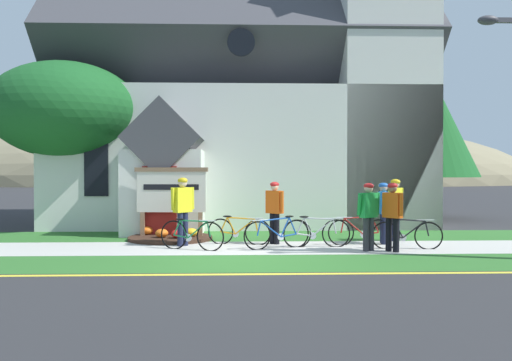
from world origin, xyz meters
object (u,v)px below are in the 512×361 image
yard_deciduous_tree (66,111)px  cyclist_in_orange_jersey (275,208)px  bicycle_green (360,231)px  roadside_conifer (426,121)px  cyclist_in_white_jersey (383,208)px  bicycle_orange (316,232)px  bicycle_white (407,234)px  cyclist_in_blue_jersey (393,211)px  bicycle_yellow (277,234)px  bicycle_red (239,231)px  cyclist_in_red_jersey (183,205)px  bicycle_silver (192,235)px  cyclist_in_green_jersey (369,211)px  cyclist_in_yellow_jersey (395,204)px  church_sign (171,192)px

yard_deciduous_tree → cyclist_in_orange_jersey: bearing=-29.3°
bicycle_green → roadside_conifer: roadside_conifer is taller
roadside_conifer → cyclist_in_white_jersey: bearing=-117.3°
bicycle_orange → cyclist_in_orange_jersey: (-1.03, 0.60, 0.60)m
bicycle_white → cyclist_in_blue_jersey: (-0.49, -0.44, 0.61)m
bicycle_orange → bicycle_yellow: bearing=-169.4°
bicycle_white → cyclist_in_orange_jersey: (-3.23, 1.00, 0.61)m
bicycle_red → cyclist_in_red_jersey: 1.63m
bicycle_silver → bicycle_yellow: bicycle_yellow is taller
bicycle_orange → cyclist_in_green_jersey: 1.48m
bicycle_silver → cyclist_in_orange_jersey: bearing=24.0°
cyclist_in_green_jersey → cyclist_in_white_jersey: bearing=60.0°
roadside_conifer → cyclist_in_orange_jersey: bearing=-132.2°
bicycle_silver → cyclist_in_white_jersey: size_ratio=0.99×
cyclist_in_blue_jersey → yard_deciduous_tree: 11.21m
bicycle_yellow → cyclist_in_yellow_jersey: (3.39, 1.32, 0.64)m
cyclist_in_yellow_jersey → yard_deciduous_tree: yard_deciduous_tree is taller
bicycle_orange → cyclist_in_red_jersey: cyclist_in_red_jersey is taller
bicycle_red → cyclist_in_yellow_jersey: (4.36, 0.57, 0.66)m
bicycle_white → cyclist_in_yellow_jersey: (0.18, 1.53, 0.65)m
bicycle_green → roadside_conifer: size_ratio=0.27×
bicycle_yellow → bicycle_white: (3.22, -0.21, -0.01)m
cyclist_in_red_jersey → bicycle_white: bearing=-7.2°
bicycle_yellow → roadside_conifer: 11.37m
bicycle_yellow → bicycle_red: 1.22m
cyclist_in_green_jersey → bicycle_red: bearing=158.4°
bicycle_orange → cyclist_in_yellow_jersey: cyclist_in_yellow_jersey is taller
bicycle_green → cyclist_in_orange_jersey: cyclist_in_orange_jersey is taller
bicycle_yellow → cyclist_in_green_jersey: (2.18, -0.50, 0.59)m
cyclist_in_white_jersey → roadside_conifer: roadside_conifer is taller
bicycle_yellow → yard_deciduous_tree: 8.89m
church_sign → bicycle_red: church_sign is taller
cyclist_in_orange_jersey → cyclist_in_blue_jersey: same height
bicycle_orange → cyclist_in_red_jersey: bearing=174.7°
cyclist_in_red_jersey → yard_deciduous_tree: 6.60m
bicycle_orange → cyclist_in_yellow_jersey: (2.38, 1.13, 0.64)m
cyclist_in_yellow_jersey → cyclist_in_green_jersey: bearing=-123.7°
bicycle_silver → church_sign: bearing=109.5°
bicycle_red → yard_deciduous_tree: size_ratio=0.30×
bicycle_orange → cyclist_in_white_jersey: cyclist_in_white_jersey is taller
bicycle_orange → cyclist_in_yellow_jersey: 2.71m
cyclist_in_yellow_jersey → cyclist_in_red_jersey: bearing=-172.0°
church_sign → cyclist_in_blue_jersey: bearing=-25.5°
bicycle_silver → roadside_conifer: size_ratio=0.26×
church_sign → yard_deciduous_tree: yard_deciduous_tree is taller
bicycle_green → cyclist_in_yellow_jersey: cyclist_in_yellow_jersey is taller
bicycle_white → cyclist_in_orange_jersey: 3.44m
cyclist_in_red_jersey → cyclist_in_blue_jersey: 5.27m
bicycle_green → cyclist_in_blue_jersey: bearing=-67.8°
bicycle_yellow → roadside_conifer: size_ratio=0.27×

